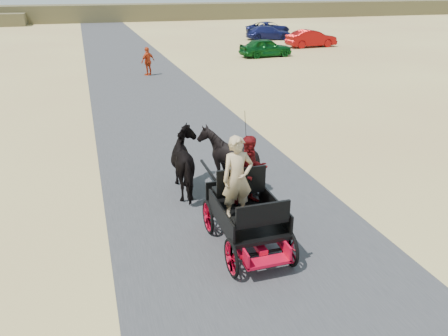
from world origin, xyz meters
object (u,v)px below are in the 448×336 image
object	(u,v)px
horse_right	(228,158)
pedestrian	(148,61)
car_b	(311,38)
car_c	(269,33)
carriage	(246,231)
car_d	(269,28)
horse_left	(189,163)
car_a	(266,48)

from	to	relation	value
horse_right	pedestrian	world-z (taller)	pedestrian
car_b	car_c	bearing A→B (deg)	9.08
carriage	car_c	world-z (taller)	car_c
pedestrian	car_b	bearing A→B (deg)	175.78
car_b	car_d	distance (m)	10.65
horse_right	car_c	distance (m)	35.30
car_b	horse_left	bearing A→B (deg)	142.60
horse_left	car_d	world-z (taller)	horse_left
carriage	pedestrian	xyz separation A→B (m)	(0.83, 19.88, 0.50)
car_b	carriage	bearing A→B (deg)	146.28
pedestrian	horse_right	bearing A→B (deg)	55.93
pedestrian	car_b	size ratio (longest dim) A/B	0.38
pedestrian	car_c	world-z (taller)	pedestrian
horse_left	car_b	xyz separation A→B (m)	(17.27, 25.66, -0.10)
horse_right	car_c	world-z (taller)	horse_right
horse_left	pedestrian	world-z (taller)	pedestrian
carriage	car_d	xyz separation A→B (m)	(17.09, 39.31, 0.34)
car_c	car_d	world-z (taller)	car_d
pedestrian	horse_left	bearing A→B (deg)	52.21
carriage	pedestrian	distance (m)	19.90
horse_right	car_d	size ratio (longest dim) A/B	0.33
car_a	car_d	bearing A→B (deg)	-28.41
pedestrian	car_d	world-z (taller)	pedestrian
horse_right	car_a	distance (m)	23.91
car_a	car_c	world-z (taller)	car_a
horse_right	car_d	distance (m)	39.89
horse_right	car_c	xyz separation A→B (m)	(14.75, 32.07, -0.18)
carriage	horse_right	world-z (taller)	horse_right
car_d	horse_right	bearing A→B (deg)	137.24
horse_left	car_d	size ratio (longest dim) A/B	0.40
car_b	car_c	xyz separation A→B (m)	(-1.42, 6.41, -0.07)
car_a	car_b	size ratio (longest dim) A/B	0.91
horse_left	car_a	xyz separation A→B (m)	(11.21, 21.67, -0.15)
horse_right	car_b	distance (m)	30.33
pedestrian	car_a	size ratio (longest dim) A/B	0.42
pedestrian	car_a	bearing A→B (deg)	172.82
carriage	car_b	world-z (taller)	car_b
carriage	car_c	size ratio (longest dim) A/B	0.52
horse_left	car_a	world-z (taller)	horse_left
horse_right	car_a	size ratio (longest dim) A/B	0.41
carriage	horse_left	xyz separation A→B (m)	(-0.55, 3.00, 0.49)
carriage	car_b	xyz separation A→B (m)	(16.72, 28.66, 0.39)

